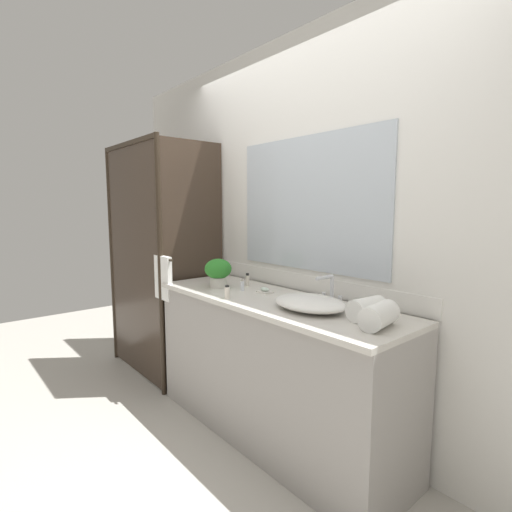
{
  "coord_description": "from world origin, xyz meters",
  "views": [
    {
      "loc": [
        1.74,
        -1.6,
        1.46
      ],
      "look_at": [
        -0.15,
        0.0,
        1.15
      ],
      "focal_mm": 27.32,
      "sensor_mm": 36.0,
      "label": 1
    }
  ],
  "objects_px": {
    "faucet": "(330,294)",
    "amenity_bottle_shampoo": "(242,285)",
    "sink_basin": "(310,303)",
    "amenity_bottle_lotion": "(227,292)",
    "potted_plant": "(218,271)",
    "soap_dish": "(265,291)",
    "rolled_towel_near_edge": "(379,316)",
    "amenity_bottle_conditioner": "(247,280)",
    "rolled_towel_middle": "(367,309)"
  },
  "relations": [
    {
      "from": "faucet",
      "to": "amenity_bottle_conditioner",
      "type": "bearing_deg",
      "value": -177.05
    },
    {
      "from": "amenity_bottle_shampoo",
      "to": "sink_basin",
      "type": "bearing_deg",
      "value": -1.42
    },
    {
      "from": "amenity_bottle_shampoo",
      "to": "amenity_bottle_conditioner",
      "type": "bearing_deg",
      "value": 128.26
    },
    {
      "from": "faucet",
      "to": "amenity_bottle_lotion",
      "type": "relative_size",
      "value": 2.09
    },
    {
      "from": "sink_basin",
      "to": "potted_plant",
      "type": "xyz_separation_m",
      "value": [
        -0.82,
        -0.05,
        0.08
      ]
    },
    {
      "from": "sink_basin",
      "to": "rolled_towel_middle",
      "type": "distance_m",
      "value": 0.33
    },
    {
      "from": "potted_plant",
      "to": "rolled_towel_middle",
      "type": "height_order",
      "value": "potted_plant"
    },
    {
      "from": "sink_basin",
      "to": "amenity_bottle_lotion",
      "type": "height_order",
      "value": "amenity_bottle_lotion"
    },
    {
      "from": "sink_basin",
      "to": "amenity_bottle_shampoo",
      "type": "bearing_deg",
      "value": 178.58
    },
    {
      "from": "sink_basin",
      "to": "amenity_bottle_lotion",
      "type": "distance_m",
      "value": 0.54
    },
    {
      "from": "faucet",
      "to": "potted_plant",
      "type": "bearing_deg",
      "value": -164.82
    },
    {
      "from": "amenity_bottle_lotion",
      "to": "rolled_towel_middle",
      "type": "distance_m",
      "value": 0.86
    },
    {
      "from": "soap_dish",
      "to": "amenity_bottle_conditioner",
      "type": "xyz_separation_m",
      "value": [
        -0.24,
        0.05,
        0.03
      ]
    },
    {
      "from": "amenity_bottle_shampoo",
      "to": "soap_dish",
      "type": "bearing_deg",
      "value": 26.14
    },
    {
      "from": "faucet",
      "to": "rolled_towel_near_edge",
      "type": "relative_size",
      "value": 0.78
    },
    {
      "from": "rolled_towel_near_edge",
      "to": "amenity_bottle_conditioner",
      "type": "bearing_deg",
      "value": 172.92
    },
    {
      "from": "sink_basin",
      "to": "faucet",
      "type": "distance_m",
      "value": 0.18
    },
    {
      "from": "faucet",
      "to": "sink_basin",
      "type": "bearing_deg",
      "value": -90.0
    },
    {
      "from": "sink_basin",
      "to": "amenity_bottle_lotion",
      "type": "relative_size",
      "value": 5.3
    },
    {
      "from": "rolled_towel_near_edge",
      "to": "faucet",
      "type": "bearing_deg",
      "value": 157.38
    },
    {
      "from": "amenity_bottle_lotion",
      "to": "rolled_towel_middle",
      "type": "height_order",
      "value": "rolled_towel_middle"
    },
    {
      "from": "amenity_bottle_shampoo",
      "to": "rolled_towel_middle",
      "type": "xyz_separation_m",
      "value": [
        0.94,
        0.05,
        0.02
      ]
    },
    {
      "from": "sink_basin",
      "to": "amenity_bottle_shampoo",
      "type": "height_order",
      "value": "amenity_bottle_shampoo"
    },
    {
      "from": "amenity_bottle_conditioner",
      "to": "rolled_towel_middle",
      "type": "relative_size",
      "value": 0.48
    },
    {
      "from": "amenity_bottle_lotion",
      "to": "amenity_bottle_conditioner",
      "type": "bearing_deg",
      "value": 122.86
    },
    {
      "from": "faucet",
      "to": "amenity_bottle_shampoo",
      "type": "height_order",
      "value": "faucet"
    },
    {
      "from": "faucet",
      "to": "rolled_towel_near_edge",
      "type": "xyz_separation_m",
      "value": [
        0.43,
        -0.18,
        -0.0
      ]
    },
    {
      "from": "sink_basin",
      "to": "amenity_bottle_conditioner",
      "type": "bearing_deg",
      "value": 169.05
    },
    {
      "from": "amenity_bottle_shampoo",
      "to": "amenity_bottle_conditioner",
      "type": "height_order",
      "value": "amenity_bottle_conditioner"
    },
    {
      "from": "amenity_bottle_lotion",
      "to": "rolled_towel_near_edge",
      "type": "distance_m",
      "value": 0.95
    },
    {
      "from": "amenity_bottle_lotion",
      "to": "amenity_bottle_conditioner",
      "type": "height_order",
      "value": "amenity_bottle_conditioner"
    },
    {
      "from": "potted_plant",
      "to": "soap_dish",
      "type": "bearing_deg",
      "value": 21.24
    },
    {
      "from": "faucet",
      "to": "rolled_towel_near_edge",
      "type": "distance_m",
      "value": 0.47
    },
    {
      "from": "sink_basin",
      "to": "amenity_bottle_conditioner",
      "type": "xyz_separation_m",
      "value": [
        -0.72,
        0.14,
        0.01
      ]
    },
    {
      "from": "amenity_bottle_lotion",
      "to": "amenity_bottle_shampoo",
      "type": "distance_m",
      "value": 0.25
    },
    {
      "from": "faucet",
      "to": "amenity_bottle_conditioner",
      "type": "xyz_separation_m",
      "value": [
        -0.72,
        -0.04,
        -0.02
      ]
    },
    {
      "from": "soap_dish",
      "to": "rolled_towel_middle",
      "type": "distance_m",
      "value": 0.8
    },
    {
      "from": "rolled_towel_middle",
      "to": "amenity_bottle_lotion",
      "type": "bearing_deg",
      "value": -162.31
    },
    {
      "from": "potted_plant",
      "to": "soap_dish",
      "type": "height_order",
      "value": "potted_plant"
    },
    {
      "from": "amenity_bottle_shampoo",
      "to": "potted_plant",
      "type": "bearing_deg",
      "value": -162.67
    },
    {
      "from": "faucet",
      "to": "amenity_bottle_shampoo",
      "type": "relative_size",
      "value": 2.17
    },
    {
      "from": "rolled_towel_near_edge",
      "to": "rolled_towel_middle",
      "type": "relative_size",
      "value": 1.16
    },
    {
      "from": "amenity_bottle_lotion",
      "to": "amenity_bottle_conditioner",
      "type": "distance_m",
      "value": 0.4
    },
    {
      "from": "soap_dish",
      "to": "amenity_bottle_conditioner",
      "type": "height_order",
      "value": "amenity_bottle_conditioner"
    },
    {
      "from": "potted_plant",
      "to": "sink_basin",
      "type": "bearing_deg",
      "value": 3.2
    },
    {
      "from": "soap_dish",
      "to": "amenity_bottle_lotion",
      "type": "distance_m",
      "value": 0.29
    },
    {
      "from": "faucet",
      "to": "amenity_bottle_shampoo",
      "type": "distance_m",
      "value": 0.64
    },
    {
      "from": "amenity_bottle_conditioner",
      "to": "rolled_towel_near_edge",
      "type": "distance_m",
      "value": 1.16
    },
    {
      "from": "sink_basin",
      "to": "rolled_towel_near_edge",
      "type": "height_order",
      "value": "rolled_towel_near_edge"
    },
    {
      "from": "soap_dish",
      "to": "amenity_bottle_shampoo",
      "type": "xyz_separation_m",
      "value": [
        -0.15,
        -0.07,
        0.02
      ]
    }
  ]
}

